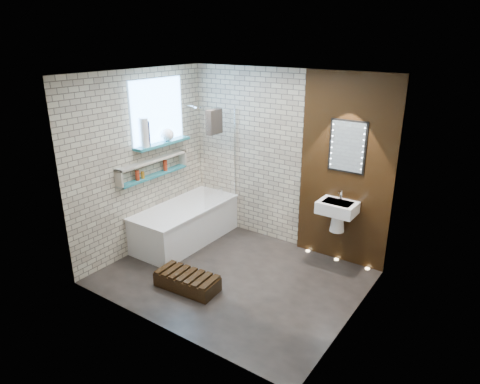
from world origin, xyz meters
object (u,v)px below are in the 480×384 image
Objects in this scene: bath_screen at (220,158)px; led_mirror at (347,147)px; bathtub at (186,223)px; walnut_step at (187,282)px; washbasin at (337,212)px.

led_mirror reaches higher than bath_screen.
led_mirror is (1.82, 0.34, 0.37)m from bath_screen.
bathtub is 1.37m from walnut_step.
bathtub is 2.68m from led_mirror.
washbasin is at bearing 52.12° from walnut_step.
walnut_step is (-1.27, -1.63, -0.70)m from washbasin.
bathtub reaches higher than walnut_step.
bath_screen is at bearing -169.34° from led_mirror.
bath_screen is 1.89m from washbasin.
led_mirror is 2.69m from walnut_step.
walnut_step is at bearing -48.11° from bathtub.
led_mirror is at bearing 54.66° from walnut_step.
washbasin is 0.83× the size of led_mirror.
washbasin is at bearing 16.01° from bathtub.
bathtub is at bearing -128.90° from bath_screen.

